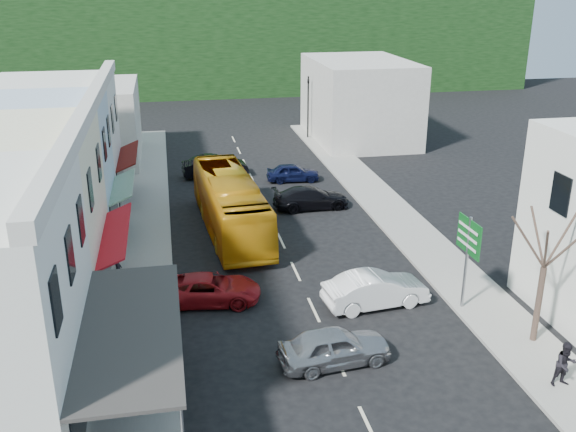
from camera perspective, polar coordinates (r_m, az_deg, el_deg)
The scene contains 19 objects.
ground at distance 28.51m, azimuth 2.30°, elevation -8.33°, with size 120.00×120.00×0.00m, color black.
sidewalk_left at distance 36.95m, azimuth -12.70°, elevation -1.72°, with size 3.00×52.00×0.15m, color gray.
sidewalk_right at distance 39.24m, azimuth 9.70°, elevation -0.17°, with size 3.00×52.00×0.15m, color gray.
shopfront_row at distance 31.58m, azimuth -22.49°, elevation 0.93°, with size 8.25×30.00×8.00m.
distant_block_left at distance 52.77m, azimuth -17.53°, elevation 7.84°, with size 8.00×10.00×6.00m, color #B7B2A8.
distant_block_right at distance 57.75m, azimuth 6.34°, elevation 10.20°, with size 8.00×12.00×7.00m, color #B7B2A8.
hillside at distance 89.76m, azimuth -8.37°, elevation 15.86°, with size 80.00×26.00×14.00m.
bus at distance 36.53m, azimuth -5.15°, elevation 0.94°, with size 2.50×11.60×3.10m, color orange.
car_silver at distance 24.61m, azimuth 4.15°, elevation -11.57°, with size 1.80×4.40×1.40m, color #9D9DA1.
car_white at distance 28.79m, azimuth 7.79°, elevation -6.64°, with size 1.80×4.40×1.40m, color silver.
car_red at distance 29.02m, azimuth -7.07°, elevation -6.37°, with size 1.90×4.60×1.40m, color maroon.
car_black_near at distance 40.33m, azimuth 2.07°, elevation 1.64°, with size 1.84×4.50×1.40m, color black.
car_navy_mid at distance 45.73m, azimuth 0.45°, elevation 3.96°, with size 1.80×4.40×1.40m, color black.
car_black_far at distance 47.10m, azimuth -6.49°, elevation 4.32°, with size 1.80×4.40×1.40m, color black.
pedestrian_left at distance 30.98m, azimuth -14.89°, elevation -4.52°, with size 0.60×0.40×1.70m, color black.
pedestrian_right at distance 25.03m, azimuth 23.45°, elevation -12.01°, with size 0.70×0.44×1.70m, color black.
direction_sign at distance 28.59m, azimuth 15.54°, elevation -4.17°, with size 0.28×1.96×4.34m, color #0C501A, non-canonical shape.
street_tree at distance 26.46m, azimuth 21.79°, elevation -4.29°, with size 2.17×2.17×6.62m, color #362821, non-canonical shape.
traffic_signal at distance 57.66m, azimuth 1.79°, elevation 9.57°, with size 0.68×1.17×5.57m, color black, non-canonical shape.
Camera 1 is at (-5.82, -24.28, 13.77)m, focal length 40.00 mm.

